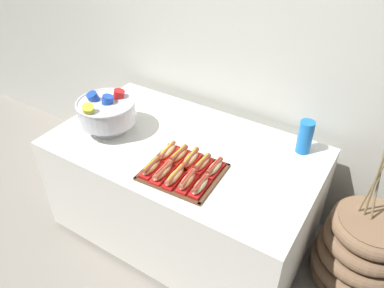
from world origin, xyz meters
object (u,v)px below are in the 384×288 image
object	(u,v)px
hot_dog_7	(190,159)
hot_dog_1	(163,172)
serving_tray	(183,172)
hot_dog_0	(151,167)
hot_dog_5	(167,152)
hot_dog_6	(179,155)
floor_vase	(361,252)
hot_dog_8	(202,164)
hot_dog_2	(175,177)
buffet_table	(184,189)
punch_bowl	(107,111)
hot_dog_3	(187,181)
hot_dog_4	(200,186)
hot_dog_9	(214,168)
cup_stack	(305,137)

from	to	relation	value
hot_dog_7	hot_dog_1	bearing A→B (deg)	-111.48
serving_tray	hot_dog_0	distance (m)	0.17
hot_dog_5	hot_dog_6	bearing A→B (deg)	2.97
floor_vase	hot_dog_8	bearing A→B (deg)	-159.17
hot_dog_0	hot_dog_1	bearing A→B (deg)	2.97
hot_dog_2	buffet_table	bearing A→B (deg)	115.00
punch_bowl	hot_dog_1	bearing A→B (deg)	-18.56
buffet_table	serving_tray	xyz separation A→B (m)	(0.13, -0.21, 0.35)
hot_dog_3	hot_dog_6	world-z (taller)	same
hot_dog_5	hot_dog_6	size ratio (longest dim) A/B	1.11
hot_dog_0	hot_dog_2	bearing A→B (deg)	2.97
serving_tray	hot_dog_8	xyz separation A→B (m)	(0.07, 0.09, 0.03)
hot_dog_0	hot_dog_4	world-z (taller)	hot_dog_0
hot_dog_3	hot_dog_7	bearing A→B (deg)	117.41
serving_tray	hot_dog_3	bearing A→B (deg)	-44.76
hot_dog_0	hot_dog_5	world-z (taller)	hot_dog_0
hot_dog_1	serving_tray	bearing A→B (deg)	50.69
hot_dog_6	hot_dog_8	size ratio (longest dim) A/B	1.03
hot_dog_2	hot_dog_6	bearing A→B (deg)	117.41
hot_dog_2	hot_dog_9	distance (m)	0.22
hot_dog_4	hot_dog_5	bearing A→B (deg)	154.16
hot_dog_3	punch_bowl	xyz separation A→B (m)	(-0.70, 0.18, 0.11)
hot_dog_0	floor_vase	bearing A→B (deg)	24.93
hot_dog_9	hot_dog_6	bearing A→B (deg)	-177.03
buffet_table	hot_dog_8	xyz separation A→B (m)	(0.20, -0.12, 0.39)
hot_dog_0	hot_dog_6	xyz separation A→B (m)	(0.07, 0.17, -0.00)
hot_dog_3	hot_dog_9	world-z (taller)	hot_dog_3
hot_dog_5	hot_dog_2	bearing A→B (deg)	-44.76
hot_dog_2	hot_dog_4	size ratio (longest dim) A/B	1.17
serving_tray	hot_dog_2	bearing A→B (deg)	-87.03
buffet_table	hot_dog_3	bearing A→B (deg)	-53.77
hot_dog_3	hot_dog_0	bearing A→B (deg)	-177.03
hot_dog_3	hot_dog_4	bearing A→B (deg)	2.97
serving_tray	hot_dog_5	xyz separation A→B (m)	(-0.15, 0.07, 0.03)
hot_dog_2	hot_dog_3	world-z (taller)	hot_dog_3
floor_vase	cup_stack	bearing A→B (deg)	167.45
hot_dog_1	punch_bowl	xyz separation A→B (m)	(-0.55, 0.18, 0.11)
hot_dog_4	hot_dog_8	size ratio (longest dim) A/B	1.00
hot_dog_1	hot_dog_0	bearing A→B (deg)	-177.03
hot_dog_3	hot_dog_4	size ratio (longest dim) A/B	1.06
hot_dog_4	cup_stack	distance (m)	0.70
hot_dog_7	hot_dog_8	distance (m)	0.08
hot_dog_3	cup_stack	size ratio (longest dim) A/B	0.82
hot_dog_7	hot_dog_8	xyz separation A→B (m)	(0.07, 0.00, -0.00)
hot_dog_7	hot_dog_2	bearing A→B (deg)	-87.03
serving_tray	hot_dog_7	distance (m)	0.09
hot_dog_7	hot_dog_9	distance (m)	0.15
buffet_table	hot_dog_0	distance (m)	0.49
hot_dog_0	hot_dog_9	size ratio (longest dim) A/B	0.97
serving_tray	hot_dog_9	xyz separation A→B (m)	(0.15, 0.09, 0.03)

